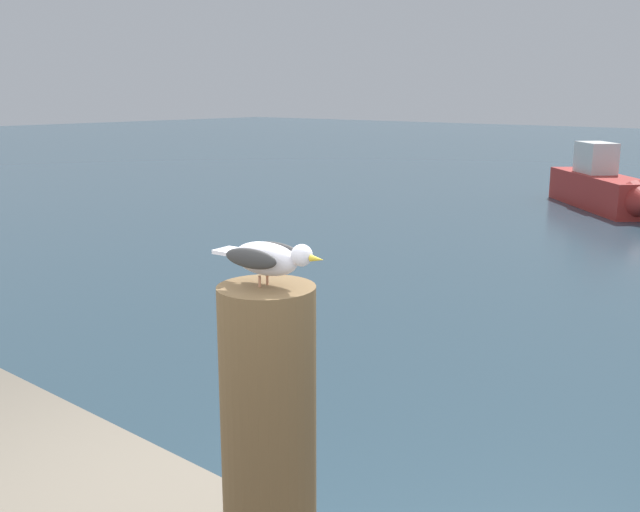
# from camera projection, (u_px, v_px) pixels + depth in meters

# --- Properties ---
(mooring_post) EXTENTS (0.30, 0.30, 1.07)m
(mooring_post) POSITION_uv_depth(u_px,v_px,m) (269.00, 450.00, 2.29)
(mooring_post) COLOR brown
(mooring_post) RESTS_ON harbor_quay
(seagull) EXTENTS (0.39, 0.16, 0.14)m
(seagull) POSITION_uv_depth(u_px,v_px,m) (267.00, 257.00, 2.15)
(seagull) COLOR tan
(seagull) RESTS_ON mooring_post
(boat_red) EXTENTS (4.00, 4.07, 1.62)m
(boat_red) POSITION_uv_depth(u_px,v_px,m) (606.00, 189.00, 17.82)
(boat_red) COLOR #B72D28
(boat_red) RESTS_ON ground_plane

